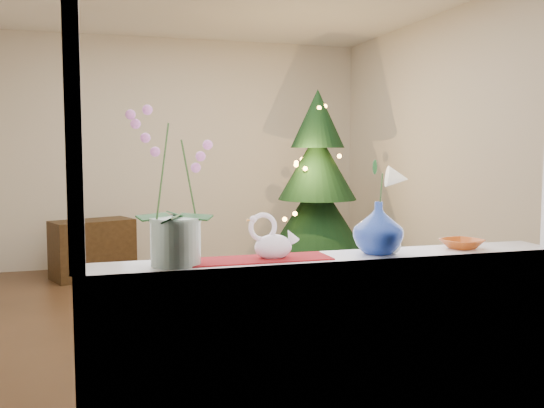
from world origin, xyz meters
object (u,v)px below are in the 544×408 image
(swan, at_px, (273,237))
(paperweight, at_px, (392,245))
(amber_dish, at_px, (462,244))
(side_table, at_px, (93,249))
(orchid_pot, at_px, (175,186))
(blue_vase, at_px, (378,224))
(xmas_tree, at_px, (317,184))

(swan, distance_m, paperweight, 0.56)
(swan, height_order, amber_dish, swan)
(amber_dish, relative_size, side_table, 0.19)
(paperweight, bearing_deg, side_table, 106.74)
(orchid_pot, height_order, amber_dish, orchid_pot)
(blue_vase, bearing_deg, orchid_pot, -179.68)
(orchid_pot, bearing_deg, paperweight, -1.14)
(orchid_pot, relative_size, amber_dish, 4.05)
(blue_vase, xyz_separation_m, paperweight, (0.06, -0.02, -0.10))
(orchid_pot, distance_m, paperweight, 1.02)
(swan, height_order, blue_vase, blue_vase)
(side_table, bearing_deg, paperweight, -94.13)
(blue_vase, bearing_deg, amber_dish, 1.35)
(swan, xyz_separation_m, amber_dish, (0.94, 0.00, -0.08))
(paperweight, distance_m, side_table, 4.55)
(paperweight, relative_size, xmas_tree, 0.04)
(blue_vase, distance_m, side_table, 4.53)
(xmas_tree, xyz_separation_m, side_table, (-2.32, 0.69, -0.70))
(paperweight, height_order, xmas_tree, xmas_tree)
(swan, distance_m, amber_dish, 0.94)
(orchid_pot, bearing_deg, xmas_tree, 60.99)
(swan, relative_size, paperweight, 2.92)
(orchid_pot, relative_size, xmas_tree, 0.32)
(orchid_pot, xyz_separation_m, xmas_tree, (2.00, 3.61, -0.23))
(orchid_pot, xyz_separation_m, blue_vase, (0.92, 0.01, -0.19))
(swan, distance_m, side_table, 4.40)
(orchid_pot, distance_m, amber_dish, 1.40)
(side_table, bearing_deg, swan, -101.01)
(amber_dish, xyz_separation_m, side_table, (-1.68, 4.28, -0.63))
(swan, height_order, xmas_tree, xmas_tree)
(orchid_pot, distance_m, xmas_tree, 4.13)
(xmas_tree, bearing_deg, amber_dish, -100.10)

